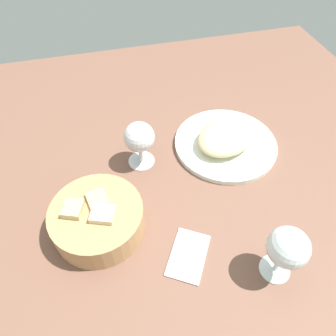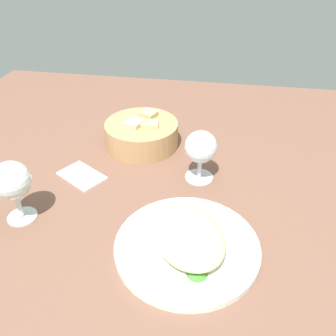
{
  "view_description": "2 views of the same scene",
  "coord_description": "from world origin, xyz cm",
  "px_view_note": "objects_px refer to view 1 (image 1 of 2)",
  "views": [
    {
      "loc": [
        15.8,
        42.25,
        60.38
      ],
      "look_at": [
        3.9,
        -3.84,
        4.77
      ],
      "focal_mm": 33.4,
      "sensor_mm": 36.0,
      "label": 1
    },
    {
      "loc": [
        -61.05,
        -15.87,
        51.65
      ],
      "look_at": [
        7.34,
        -4.47,
        3.1
      ],
      "focal_mm": 38.64,
      "sensor_mm": 36.0,
      "label": 2
    }
  ],
  "objects_px": {
    "bread_basket": "(98,219)",
    "wine_glass_near": "(139,139)",
    "plate": "(225,144)",
    "wine_glass_far": "(287,249)",
    "folded_napkin": "(188,255)"
  },
  "relations": [
    {
      "from": "wine_glass_near",
      "to": "wine_glass_far",
      "type": "height_order",
      "value": "wine_glass_far"
    },
    {
      "from": "wine_glass_far",
      "to": "folded_napkin",
      "type": "relative_size",
      "value": 1.22
    },
    {
      "from": "folded_napkin",
      "to": "wine_glass_far",
      "type": "bearing_deg",
      "value": 97.34
    },
    {
      "from": "wine_glass_far",
      "to": "wine_glass_near",
      "type": "bearing_deg",
      "value": -60.42
    },
    {
      "from": "folded_napkin",
      "to": "bread_basket",
      "type": "bearing_deg",
      "value": -92.2
    },
    {
      "from": "plate",
      "to": "bread_basket",
      "type": "bearing_deg",
      "value": 25.08
    },
    {
      "from": "plate",
      "to": "wine_glass_near",
      "type": "xyz_separation_m",
      "value": [
        0.23,
        -0.0,
        0.07
      ]
    },
    {
      "from": "bread_basket",
      "to": "wine_glass_near",
      "type": "height_order",
      "value": "wine_glass_near"
    },
    {
      "from": "bread_basket",
      "to": "folded_napkin",
      "type": "height_order",
      "value": "bread_basket"
    },
    {
      "from": "plate",
      "to": "wine_glass_far",
      "type": "height_order",
      "value": "wine_glass_far"
    },
    {
      "from": "wine_glass_far",
      "to": "bread_basket",
      "type": "bearing_deg",
      "value": -29.39
    },
    {
      "from": "bread_basket",
      "to": "folded_napkin",
      "type": "relative_size",
      "value": 1.77
    },
    {
      "from": "bread_basket",
      "to": "wine_glass_near",
      "type": "bearing_deg",
      "value": -126.84
    },
    {
      "from": "plate",
      "to": "bread_basket",
      "type": "distance_m",
      "value": 0.39
    },
    {
      "from": "bread_basket",
      "to": "wine_glass_far",
      "type": "distance_m",
      "value": 0.38
    }
  ]
}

